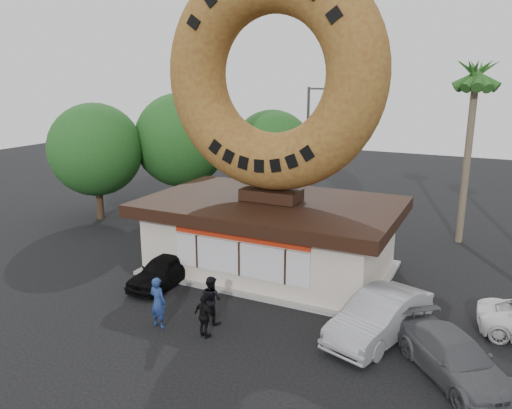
{
  "coord_description": "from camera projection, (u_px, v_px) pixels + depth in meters",
  "views": [
    {
      "loc": [
        8.83,
        -13.7,
        8.73
      ],
      "look_at": [
        0.22,
        4.0,
        3.59
      ],
      "focal_mm": 35.0,
      "sensor_mm": 36.0,
      "label": 1
    }
  ],
  "objects": [
    {
      "name": "tree_far",
      "position": [
        96.0,
        150.0,
        30.1
      ],
      "size": [
        5.6,
        5.6,
        7.14
      ],
      "color": "#473321",
      "rests_on": "ground"
    },
    {
      "name": "street_lamp",
      "position": [
        310.0,
        144.0,
        31.44
      ],
      "size": [
        2.11,
        0.2,
        8.0
      ],
      "color": "#59595E",
      "rests_on": "ground"
    },
    {
      "name": "tree_west",
      "position": [
        181.0,
        140.0,
        32.02
      ],
      "size": [
        6.0,
        6.0,
        7.65
      ],
      "color": "#473321",
      "rests_on": "ground"
    },
    {
      "name": "giant_donut",
      "position": [
        272.0,
        75.0,
        20.88
      ],
      "size": [
        9.83,
        2.51,
        9.83
      ],
      "primitive_type": "torus",
      "rotation": [
        1.57,
        0.0,
        0.0
      ],
      "color": "olive",
      "rests_on": "donut_shop"
    },
    {
      "name": "car_grey",
      "position": [
        454.0,
        358.0,
        14.69
      ],
      "size": [
        4.2,
        4.55,
        1.28
      ],
      "primitive_type": "imported",
      "rotation": [
        0.0,
        0.0,
        0.69
      ],
      "color": "#56585B",
      "rests_on": "ground"
    },
    {
      "name": "car_black",
      "position": [
        163.0,
        270.0,
        21.24
      ],
      "size": [
        1.54,
        3.76,
        1.28
      ],
      "primitive_type": "imported",
      "rotation": [
        0.0,
        0.0,
        -0.01
      ],
      "color": "black",
      "rests_on": "ground"
    },
    {
      "name": "palm_near",
      "position": [
        476.0,
        81.0,
        24.75
      ],
      "size": [
        2.6,
        2.6,
        9.75
      ],
      "color": "#726651",
      "rests_on": "ground"
    },
    {
      "name": "car_silver",
      "position": [
        380.0,
        316.0,
        16.91
      ],
      "size": [
        3.02,
        5.03,
        1.57
      ],
      "primitive_type": "imported",
      "rotation": [
        0.0,
        0.0,
        -0.31
      ],
      "color": "#9D9DA2",
      "rests_on": "ground"
    },
    {
      "name": "tree_mid",
      "position": [
        272.0,
        151.0,
        31.59
      ],
      "size": [
        5.2,
        5.2,
        6.63
      ],
      "color": "#473321",
      "rests_on": "ground"
    },
    {
      "name": "person_right",
      "position": [
        205.0,
        316.0,
        16.92
      ],
      "size": [
        0.98,
        0.6,
        1.56
      ],
      "primitive_type": "imported",
      "rotation": [
        0.0,
        0.0,
        2.88
      ],
      "color": "black",
      "rests_on": "ground"
    },
    {
      "name": "ground",
      "position": [
        202.0,
        326.0,
        17.86
      ],
      "size": [
        90.0,
        90.0,
        0.0
      ],
      "primitive_type": "plane",
      "color": "black",
      "rests_on": "ground"
    },
    {
      "name": "person_center",
      "position": [
        211.0,
        299.0,
        17.96
      ],
      "size": [
        0.98,
        0.84,
        1.76
      ],
      "primitive_type": "imported",
      "rotation": [
        0.0,
        0.0,
        2.92
      ],
      "color": "black",
      "rests_on": "ground"
    },
    {
      "name": "person_left",
      "position": [
        158.0,
        302.0,
        17.6
      ],
      "size": [
        0.73,
        0.53,
        1.88
      ],
      "primitive_type": "imported",
      "rotation": [
        0.0,
        0.0,
        3.03
      ],
      "color": "navy",
      "rests_on": "ground"
    },
    {
      "name": "donut_shop",
      "position": [
        271.0,
        233.0,
        22.62
      ],
      "size": [
        11.2,
        7.2,
        3.8
      ],
      "color": "beige",
      "rests_on": "ground"
    }
  ]
}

